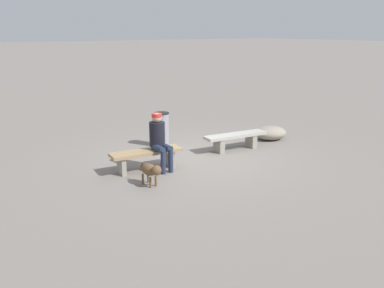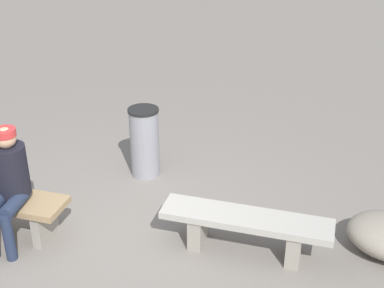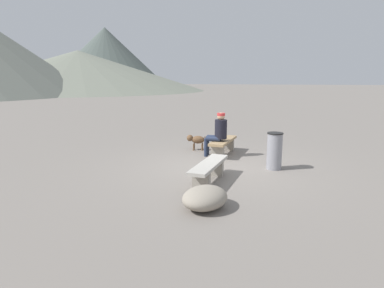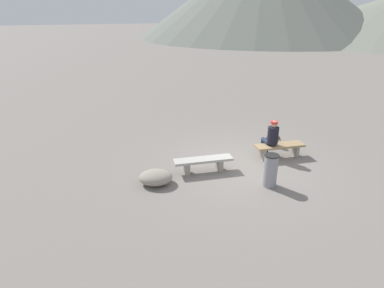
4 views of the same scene
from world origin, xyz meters
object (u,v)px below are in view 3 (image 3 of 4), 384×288
object	(u,v)px
bench_right	(223,143)
dog	(196,140)
bench_left	(209,168)
seated_person	(218,131)
boulder	(205,198)
trash_bin	(274,151)

from	to	relation	value
bench_right	dog	world-z (taller)	dog
dog	bench_right	bearing A→B (deg)	150.59
bench_left	bench_right	distance (m)	2.73
seated_person	boulder	xyz separation A→B (m)	(-3.96, -0.41, -0.56)
bench_right	seated_person	distance (m)	0.51
bench_right	bench_left	bearing A→B (deg)	-171.29
dog	bench_left	bearing A→B (deg)	101.88
trash_bin	boulder	xyz separation A→B (m)	(-2.93, 1.19, -0.27)
dog	trash_bin	bearing A→B (deg)	138.69
bench_right	dog	bearing A→B (deg)	73.50
dog	trash_bin	xyz separation A→B (m)	(-1.72, -2.41, 0.13)
bench_left	trash_bin	world-z (taller)	trash_bin
bench_left	trash_bin	xyz separation A→B (m)	(1.41, -1.41, 0.16)
dog	boulder	world-z (taller)	dog
trash_bin	boulder	distance (m)	3.17
seated_person	bench_left	bearing A→B (deg)	-174.64
bench_right	boulder	distance (m)	4.25
trash_bin	boulder	bearing A→B (deg)	157.82
seated_person	trash_bin	distance (m)	1.93
bench_right	trash_bin	xyz separation A→B (m)	(-1.31, -1.49, 0.13)
trash_bin	boulder	size ratio (longest dim) A/B	0.99
bench_right	seated_person	world-z (taller)	seated_person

